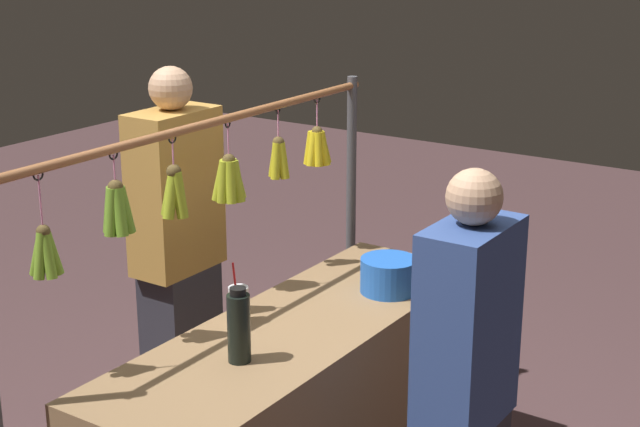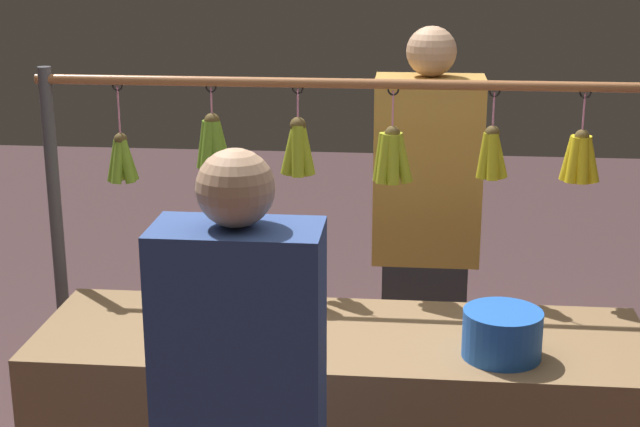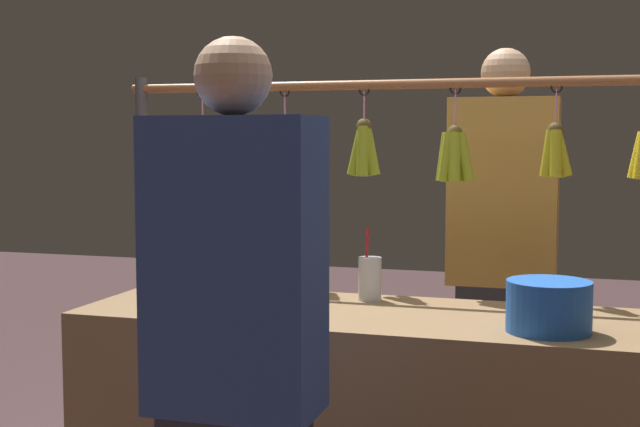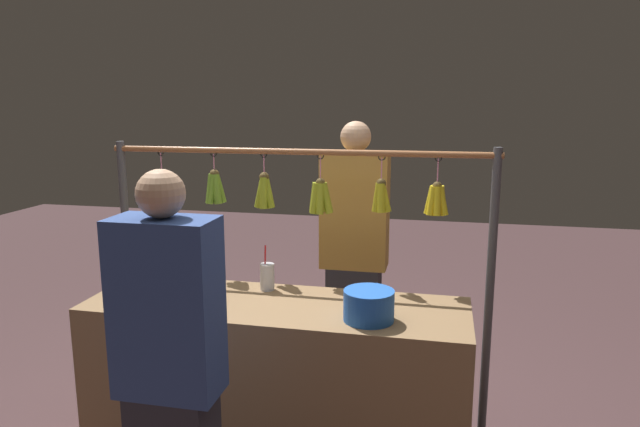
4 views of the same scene
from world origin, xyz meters
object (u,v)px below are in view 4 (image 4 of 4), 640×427
object	(u,v)px
drink_cup	(267,277)
water_bottle	(205,275)
customer_person	(171,384)
vendor_person	(354,261)
blue_bucket	(369,305)

from	to	relation	value
drink_cup	water_bottle	bearing A→B (deg)	38.76
customer_person	water_bottle	bearing A→B (deg)	-76.06
water_bottle	drink_cup	distance (m)	0.32
water_bottle	drink_cup	world-z (taller)	water_bottle
water_bottle	vendor_person	size ratio (longest dim) A/B	0.16
water_bottle	customer_person	size ratio (longest dim) A/B	0.17
blue_bucket	drink_cup	size ratio (longest dim) A/B	0.97
drink_cup	customer_person	distance (m)	0.94
water_bottle	drink_cup	bearing A→B (deg)	-141.24
vendor_person	customer_person	distance (m)	1.59
blue_bucket	vendor_person	distance (m)	0.93
water_bottle	customer_person	distance (m)	0.77
drink_cup	customer_person	bearing A→B (deg)	85.81
water_bottle	customer_person	bearing A→B (deg)	103.94
water_bottle	blue_bucket	size ratio (longest dim) A/B	1.16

